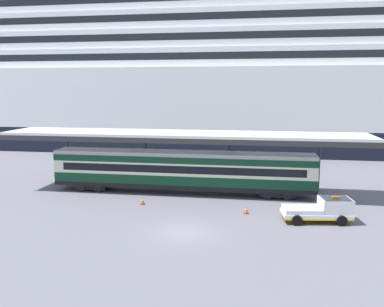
{
  "coord_description": "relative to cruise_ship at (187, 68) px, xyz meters",
  "views": [
    {
      "loc": [
        4.95,
        -26.96,
        10.22
      ],
      "look_at": [
        -0.65,
        7.6,
        4.5
      ],
      "focal_mm": 37.5,
      "sensor_mm": 36.0,
      "label": 1
    }
  ],
  "objects": [
    {
      "name": "traffic_cone_near",
      "position": [
        11.93,
        -40.45,
        -13.48
      ],
      "size": [
        0.36,
        0.36,
        0.69
      ],
      "color": "black",
      "rests_on": "ground"
    },
    {
      "name": "ground_plane",
      "position": [
        7.66,
        -45.61,
        -13.82
      ],
      "size": [
        400.0,
        400.0,
        0.0
      ],
      "primitive_type": "plane",
      "color": "slate"
    },
    {
      "name": "traffic_cone_mid",
      "position": [
        2.71,
        -39.2,
        -13.5
      ],
      "size": [
        0.36,
        0.36,
        0.64
      ],
      "color": "black",
      "rests_on": "ground"
    },
    {
      "name": "platform_canopy",
      "position": [
        5.48,
        -34.36,
        -8.13
      ],
      "size": [
        35.55,
        5.59,
        5.93
      ],
      "color": "silver",
      "rests_on": "ground"
    },
    {
      "name": "service_truck",
      "position": [
        17.82,
        -41.51,
        -12.83
      ],
      "size": [
        5.43,
        2.79,
        2.02
      ],
      "color": "white",
      "rests_on": "ground"
    },
    {
      "name": "cruise_ship",
      "position": [
        0.0,
        0.0,
        0.0
      ],
      "size": [
        170.87,
        26.61,
        40.3
      ],
      "color": "black",
      "rests_on": "ground"
    },
    {
      "name": "train_carriage",
      "position": [
        5.48,
        -34.77,
        -11.5
      ],
      "size": [
        25.44,
        2.81,
        4.11
      ],
      "color": "black",
      "rests_on": "ground"
    }
  ]
}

